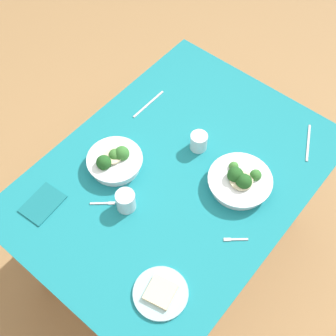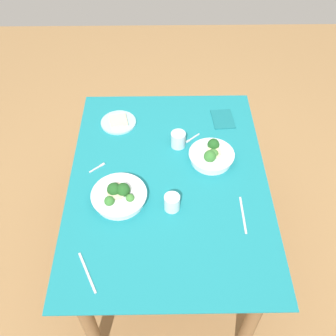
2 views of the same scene
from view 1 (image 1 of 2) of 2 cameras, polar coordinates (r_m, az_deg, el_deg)
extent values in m
plane|color=#9E7547|center=(2.61, 0.73, -9.77)|extent=(6.00, 6.00, 0.00)
cube|color=#197A84|center=(1.95, 0.96, -0.85)|extent=(1.37, 1.00, 0.01)
cube|color=brown|center=(1.96, 0.96, -1.09)|extent=(1.33, 0.97, 0.02)
cylinder|color=brown|center=(2.68, 2.12, 7.16)|extent=(0.07, 0.07, 0.73)
cylinder|color=brown|center=(2.30, -16.32, -10.11)|extent=(0.07, 0.07, 0.73)
cylinder|color=brown|center=(2.48, 16.42, -1.96)|extent=(0.07, 0.07, 0.73)
cylinder|color=white|center=(1.92, 8.88, -1.82)|extent=(0.24, 0.24, 0.04)
cylinder|color=white|center=(1.90, 8.98, -1.42)|extent=(0.27, 0.27, 0.01)
sphere|color=#1E511E|center=(1.88, 8.39, -0.87)|extent=(0.07, 0.07, 0.07)
sphere|color=#3D7A33|center=(1.92, 8.18, 0.21)|extent=(0.04, 0.04, 0.04)
sphere|color=#286023|center=(1.88, 9.42, -1.81)|extent=(0.06, 0.06, 0.06)
sphere|color=#33702D|center=(1.90, 10.85, -0.88)|extent=(0.05, 0.05, 0.05)
sphere|color=#1E511E|center=(1.87, 9.42, -1.69)|extent=(0.07, 0.07, 0.07)
cylinder|color=beige|center=(1.88, 9.10, -1.52)|extent=(0.10, 0.10, 0.01)
cylinder|color=white|center=(1.96, -6.59, 0.66)|extent=(0.21, 0.21, 0.05)
cylinder|color=white|center=(1.94, -6.67, 1.10)|extent=(0.24, 0.24, 0.01)
sphere|color=#1E511E|center=(1.91, -8.00, 0.69)|extent=(0.06, 0.06, 0.06)
sphere|color=#286023|center=(1.93, -6.09, 1.50)|extent=(0.05, 0.05, 0.05)
sphere|color=#33702D|center=(1.93, -5.75, 1.82)|extent=(0.06, 0.06, 0.06)
sphere|color=#3D7A33|center=(1.94, -6.57, 1.58)|extent=(0.06, 0.06, 0.06)
cylinder|color=beige|center=(1.93, -6.91, 1.45)|extent=(0.08, 0.08, 0.01)
cylinder|color=#99C6D1|center=(1.72, -0.93, -15.32)|extent=(0.20, 0.20, 0.01)
cube|color=beige|center=(1.70, -0.94, -15.17)|extent=(0.12, 0.12, 0.02)
cylinder|color=silver|center=(2.00, 3.85, 3.30)|extent=(0.08, 0.08, 0.08)
cylinder|color=silver|center=(1.84, -5.28, -4.10)|extent=(0.08, 0.08, 0.09)
cube|color=#B7B7BC|center=(1.82, 8.89, -8.76)|extent=(0.05, 0.06, 0.00)
cube|color=#B7B7BC|center=(1.81, 7.38, -8.82)|extent=(0.03, 0.03, 0.00)
cube|color=#B7B7BC|center=(1.89, -8.57, -4.37)|extent=(0.06, 0.06, 0.00)
cube|color=#B7B7BC|center=(1.88, -7.02, -4.36)|extent=(0.03, 0.03, 0.00)
cube|color=#B7B7BC|center=(2.18, -2.43, 7.96)|extent=(0.21, 0.01, 0.00)
cube|color=#B7B7BC|center=(2.13, 17.06, 3.03)|extent=(0.19, 0.10, 0.00)
cube|color=#156870|center=(1.94, -15.34, -4.31)|extent=(0.18, 0.13, 0.01)
camera|label=2|loc=(2.19, 35.36, 47.17)|focal=41.64mm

